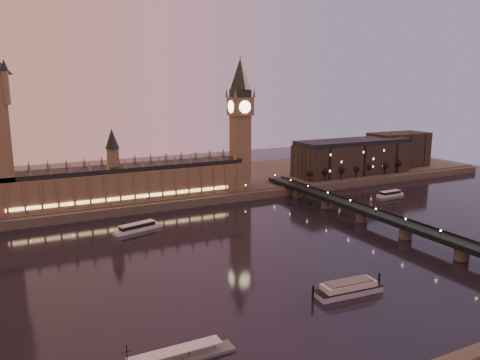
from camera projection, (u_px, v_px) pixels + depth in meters
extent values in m
plane|color=black|center=(251.00, 253.00, 249.74)|extent=(700.00, 700.00, 0.00)
cube|color=#423D35|center=(193.00, 184.00, 406.77)|extent=(560.00, 130.00, 6.00)
cube|color=brown|center=(123.00, 185.00, 334.76)|extent=(180.00, 26.00, 22.00)
cube|color=black|center=(122.00, 168.00, 332.20)|extent=(180.00, 22.00, 3.20)
cube|color=#FFCC7F|center=(128.00, 198.00, 324.16)|extent=(153.00, 0.25, 2.20)
cube|color=brown|center=(240.00, 152.00, 372.23)|extent=(13.00, 13.00, 58.00)
cube|color=brown|center=(240.00, 106.00, 364.90)|extent=(16.00, 16.00, 14.00)
cylinder|color=#FFEAA5|center=(245.00, 107.00, 357.74)|extent=(9.60, 0.35, 9.60)
cylinder|color=#FFEAA5|center=(231.00, 107.00, 361.32)|extent=(0.35, 9.60, 9.60)
cube|color=black|center=(240.00, 93.00, 362.87)|extent=(13.00, 13.00, 6.00)
cone|color=black|center=(240.00, 74.00, 359.82)|extent=(17.68, 17.68, 24.00)
sphere|color=gold|center=(240.00, 56.00, 357.17)|extent=(2.00, 2.00, 2.00)
cube|color=black|center=(383.00, 217.00, 288.36)|extent=(13.00, 260.00, 2.00)
cube|color=black|center=(375.00, 216.00, 285.30)|extent=(0.60, 260.00, 1.00)
cube|color=black|center=(391.00, 213.00, 290.82)|extent=(0.60, 260.00, 1.00)
cube|color=black|center=(351.00, 159.00, 432.16)|extent=(110.00, 36.00, 28.00)
cube|color=black|center=(352.00, 142.00, 428.91)|extent=(108.00, 34.00, 4.00)
cube|color=black|center=(398.00, 150.00, 472.69)|extent=(60.00, 30.00, 34.00)
cylinder|color=black|center=(310.00, 178.00, 393.02)|extent=(0.70, 0.70, 9.03)
sphere|color=black|center=(311.00, 173.00, 392.06)|extent=(6.02, 6.02, 6.02)
cylinder|color=black|center=(326.00, 176.00, 400.07)|extent=(0.70, 0.70, 9.03)
sphere|color=black|center=(326.00, 171.00, 399.11)|extent=(6.02, 6.02, 6.02)
cylinder|color=black|center=(341.00, 175.00, 407.13)|extent=(0.70, 0.70, 9.03)
sphere|color=black|center=(341.00, 170.00, 406.17)|extent=(6.02, 6.02, 6.02)
cylinder|color=black|center=(356.00, 173.00, 414.19)|extent=(0.70, 0.70, 9.03)
sphere|color=black|center=(356.00, 168.00, 413.23)|extent=(6.02, 6.02, 6.02)
cylinder|color=black|center=(370.00, 172.00, 421.24)|extent=(0.70, 0.70, 9.03)
sphere|color=black|center=(370.00, 167.00, 420.28)|extent=(6.02, 6.02, 6.02)
cylinder|color=black|center=(383.00, 170.00, 428.30)|extent=(0.70, 0.70, 9.03)
sphere|color=black|center=(384.00, 165.00, 427.34)|extent=(6.02, 6.02, 6.02)
cylinder|color=black|center=(396.00, 169.00, 435.35)|extent=(0.70, 0.70, 9.03)
sphere|color=black|center=(397.00, 164.00, 434.40)|extent=(6.02, 6.02, 6.02)
cube|color=silver|center=(137.00, 229.00, 286.73)|extent=(31.03, 14.43, 2.23)
cube|color=black|center=(137.00, 226.00, 286.28)|extent=(23.10, 11.18, 2.23)
cube|color=silver|center=(137.00, 223.00, 286.01)|extent=(23.76, 11.60, 0.40)
cube|color=silver|center=(390.00, 195.00, 374.29)|extent=(24.41, 6.91, 2.05)
cube|color=black|center=(390.00, 192.00, 373.87)|extent=(18.08, 5.60, 2.05)
cube|color=silver|center=(390.00, 191.00, 373.62)|extent=(18.57, 5.86, 0.37)
cube|color=#9AA5C4|center=(348.00, 291.00, 200.65)|extent=(30.80, 10.47, 2.46)
cube|color=black|center=(349.00, 288.00, 200.35)|extent=(30.80, 10.47, 0.47)
cube|color=silver|center=(349.00, 285.00, 200.05)|extent=(25.07, 9.16, 2.46)
cube|color=#595B5E|center=(349.00, 282.00, 199.73)|extent=(21.23, 7.97, 0.66)
cylinder|color=black|center=(313.00, 293.00, 194.64)|extent=(1.04, 1.04, 6.44)
cylinder|color=black|center=(379.00, 280.00, 207.60)|extent=(1.04, 1.04, 6.44)
cube|color=#595B5E|center=(179.00, 360.00, 152.31)|extent=(38.53, 6.42, 1.10)
cube|color=silver|center=(176.00, 350.00, 151.17)|extent=(31.19, 5.50, 0.28)
cylinder|color=black|center=(127.00, 358.00, 144.04)|extent=(0.37, 0.37, 9.17)
cylinder|color=black|center=(127.00, 352.00, 143.57)|extent=(3.67, 0.22, 0.22)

